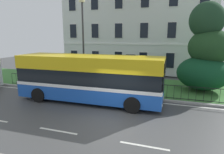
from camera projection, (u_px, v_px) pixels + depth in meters
ground_plane at (118, 112)px, 11.33m from camera, size 60.00×56.00×0.18m
georgian_townhouse at (139, 22)px, 24.98m from camera, size 17.11×9.26×11.75m
iron_verge_railing at (107, 86)px, 14.65m from camera, size 17.98×0.04×0.97m
evergreen_tree at (206, 54)px, 14.93m from camera, size 3.91×3.91×6.70m
single_decker_bus at (89, 78)px, 12.91m from camera, size 9.65×2.81×3.06m
street_lamp_post at (83, 38)px, 15.24m from camera, size 0.36×0.24×7.04m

